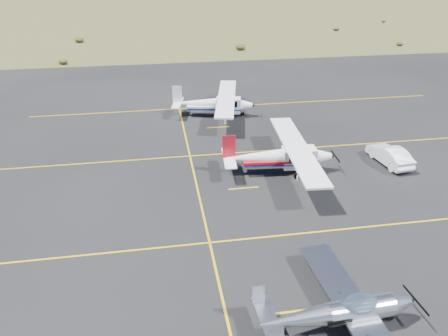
{
  "coord_description": "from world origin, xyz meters",
  "views": [
    {
      "loc": [
        -8.37,
        -16.87,
        14.11
      ],
      "look_at": [
        -4.31,
        7.5,
        1.6
      ],
      "focal_mm": 35.0,
      "sensor_mm": 36.0,
      "label": 1
    }
  ],
  "objects_px": {
    "aircraft_low_wing": "(342,312)",
    "aircraft_plain": "(214,103)",
    "aircraft_cessna": "(280,156)",
    "sedan": "(390,155)"
  },
  "relations": [
    {
      "from": "aircraft_low_wing",
      "to": "aircraft_plain",
      "type": "height_order",
      "value": "aircraft_plain"
    },
    {
      "from": "aircraft_low_wing",
      "to": "aircraft_plain",
      "type": "distance_m",
      "value": 26.26
    },
    {
      "from": "aircraft_cessna",
      "to": "sedan",
      "type": "xyz_separation_m",
      "value": [
        8.28,
        0.03,
        -0.61
      ]
    },
    {
      "from": "aircraft_low_wing",
      "to": "aircraft_cessna",
      "type": "xyz_separation_m",
      "value": [
        1.4,
        14.1,
        0.34
      ]
    },
    {
      "from": "aircraft_low_wing",
      "to": "aircraft_plain",
      "type": "bearing_deg",
      "value": 90.07
    },
    {
      "from": "aircraft_cessna",
      "to": "aircraft_low_wing",
      "type": "bearing_deg",
      "value": -91.16
    },
    {
      "from": "aircraft_low_wing",
      "to": "sedan",
      "type": "bearing_deg",
      "value": 52.61
    },
    {
      "from": "aircraft_plain",
      "to": "aircraft_cessna",
      "type": "bearing_deg",
      "value": -65.23
    },
    {
      "from": "aircraft_cessna",
      "to": "aircraft_plain",
      "type": "distance_m",
      "value": 12.44
    },
    {
      "from": "aircraft_plain",
      "to": "aircraft_low_wing",
      "type": "bearing_deg",
      "value": -75.15
    }
  ]
}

